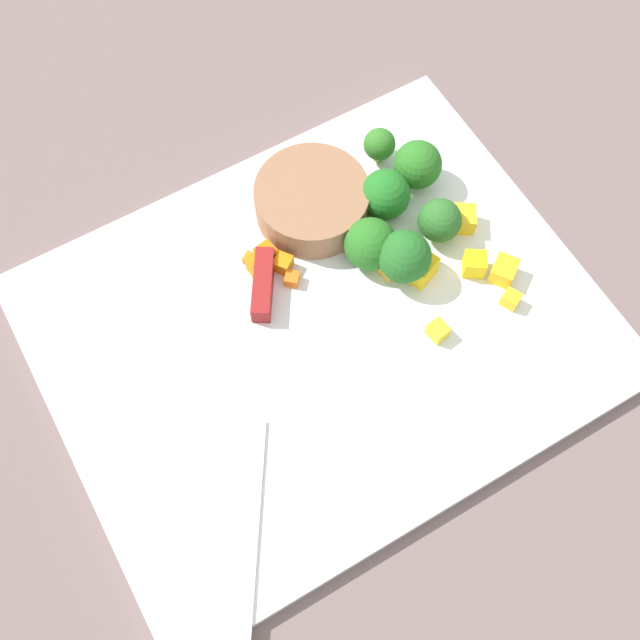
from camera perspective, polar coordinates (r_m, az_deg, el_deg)
name	(u,v)px	position (r m, az deg, el deg)	size (l,w,h in m)	color
ground_plane	(320,331)	(0.66, 0.00, -0.80)	(4.00, 4.00, 0.00)	#715C5B
cutting_board	(320,328)	(0.65, 0.00, -0.59)	(0.43, 0.35, 0.01)	white
prep_bowl	(312,201)	(0.69, -0.58, 8.43)	(0.10, 0.10, 0.03)	#976648
chef_knife	(257,369)	(0.63, -4.49, -3.46)	(0.18, 0.27, 0.02)	silver
carrot_dice_0	(283,264)	(0.67, -2.63, 4.00)	(0.01, 0.01, 0.01)	orange
carrot_dice_1	(294,278)	(0.66, -1.88, 2.98)	(0.01, 0.01, 0.01)	orange
carrot_dice_2	(251,260)	(0.67, -4.89, 4.28)	(0.01, 0.01, 0.01)	orange
carrot_dice_3	(259,267)	(0.66, -4.36, 3.78)	(0.02, 0.02, 0.02)	orange
carrot_dice_4	(266,254)	(0.67, -3.81, 4.66)	(0.02, 0.02, 0.02)	orange
pepper_dice_0	(511,299)	(0.67, 13.32, 1.43)	(0.01, 0.01, 0.01)	yellow
pepper_dice_1	(390,259)	(0.67, 5.00, 4.29)	(0.02, 0.02, 0.02)	yellow
pepper_dice_2	(392,247)	(0.68, 5.14, 5.16)	(0.01, 0.01, 0.01)	yellow
pepper_dice_3	(462,219)	(0.70, 10.01, 7.04)	(0.02, 0.02, 0.02)	yellow
pepper_dice_4	(474,264)	(0.67, 10.85, 3.90)	(0.02, 0.02, 0.02)	yellow
pepper_dice_5	(438,331)	(0.65, 8.32, -0.76)	(0.02, 0.01, 0.01)	yellow
pepper_dice_6	(417,265)	(0.67, 6.89, 3.91)	(0.02, 0.02, 0.02)	yellow
pepper_dice_7	(504,271)	(0.68, 12.85, 3.43)	(0.02, 0.02, 0.02)	yellow
broccoli_floret_0	(385,195)	(0.68, 4.62, 8.80)	(0.04, 0.04, 0.04)	#8CBF5A
broccoli_floret_1	(440,221)	(0.68, 8.45, 6.94)	(0.04, 0.04, 0.04)	#94B05B
broccoli_floret_2	(404,257)	(0.65, 5.99, 4.44)	(0.04, 0.04, 0.05)	#8BBC63
broccoli_floret_3	(418,165)	(0.70, 6.90, 10.81)	(0.04, 0.04, 0.05)	#83BC63
broccoli_floret_4	(370,244)	(0.66, 3.59, 5.35)	(0.04, 0.04, 0.04)	#80BF6A
broccoli_floret_5	(379,145)	(0.72, 4.22, 12.25)	(0.03, 0.03, 0.03)	#8DB864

